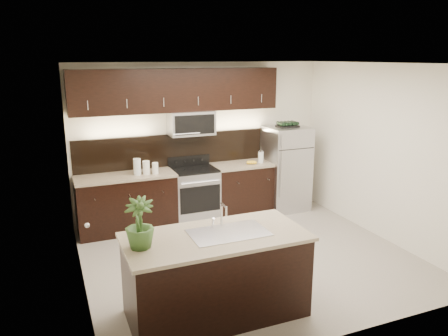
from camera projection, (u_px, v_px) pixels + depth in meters
The scene contains 12 objects.
ground at pixel (249, 257), 6.24m from camera, with size 4.50×4.50×0.00m, color gray.
room_walls at pixel (245, 142), 5.75m from camera, with size 4.52×4.02×2.71m.
counter_run at pixel (183, 196), 7.47m from camera, with size 3.51×0.65×0.94m.
upper_fixtures at pixel (180, 97), 7.20m from camera, with size 3.49×0.40×1.66m.
island at pixel (216, 275), 4.76m from camera, with size 1.96×0.96×0.94m.
sink_faucet at pixel (228, 231), 4.71m from camera, with size 0.84×0.50×0.28m.
refrigerator at pixel (286, 169), 8.07m from camera, with size 0.75×0.67×1.55m, color #B2B2B7.
wine_rack at pixel (288, 125), 7.87m from camera, with size 0.38×0.24×0.09m.
plant at pixel (139, 223), 4.28m from camera, with size 0.29×0.29×0.51m, color #2E4E1F.
canisters at pixel (144, 167), 7.02m from camera, with size 0.39×0.17×0.26m.
french_press at pixel (261, 156), 7.82m from camera, with size 0.10×0.10×0.30m.
bananas at pixel (248, 162), 7.72m from camera, with size 0.19×0.15×0.06m, color gold.
Camera 1 is at (-2.51, -5.16, 2.78)m, focal length 35.00 mm.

